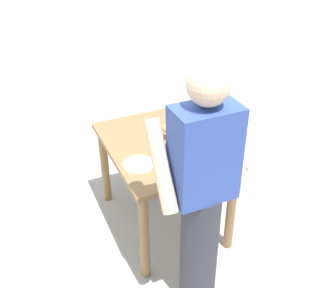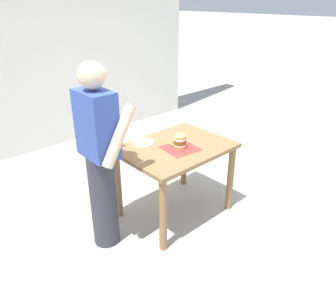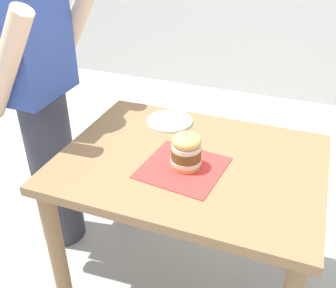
# 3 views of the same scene
# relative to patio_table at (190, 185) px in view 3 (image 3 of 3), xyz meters

# --- Properties ---
(ground_plane) EXTENTS (80.00, 80.00, 0.00)m
(ground_plane) POSITION_rel_patio_table_xyz_m (0.00, 0.00, -0.64)
(ground_plane) COLOR #ADAAA3
(patio_table) EXTENTS (0.82, 1.07, 0.78)m
(patio_table) POSITION_rel_patio_table_xyz_m (0.00, 0.00, 0.00)
(patio_table) COLOR olive
(patio_table) RESTS_ON ground
(serving_paper) EXTENTS (0.34, 0.34, 0.00)m
(serving_paper) POSITION_rel_patio_table_xyz_m (-0.07, 0.01, 0.14)
(serving_paper) COLOR red
(serving_paper) RESTS_ON patio_table
(sandwich) EXTENTS (0.12, 0.12, 0.19)m
(sandwich) POSITION_rel_patio_table_xyz_m (-0.06, 0.00, 0.21)
(sandwich) COLOR #E5B25B
(sandwich) RESTS_ON serving_paper
(pickle_spear) EXTENTS (0.08, 0.04, 0.02)m
(pickle_spear) POSITION_rel_patio_table_xyz_m (0.02, 0.03, 0.15)
(pickle_spear) COLOR #8EA83D
(pickle_spear) RESTS_ON serving_paper
(side_plate_with_forks) EXTENTS (0.22, 0.22, 0.02)m
(side_plate_with_forks) POSITION_rel_patio_table_xyz_m (0.27, 0.19, 0.14)
(side_plate_with_forks) COLOR white
(side_plate_with_forks) RESTS_ON patio_table
(diner_across_table) EXTENTS (0.55, 0.35, 1.69)m
(diner_across_table) POSITION_rel_patio_table_xyz_m (0.10, 0.79, 0.24)
(diner_across_table) COLOR #33333D
(diner_across_table) RESTS_ON ground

